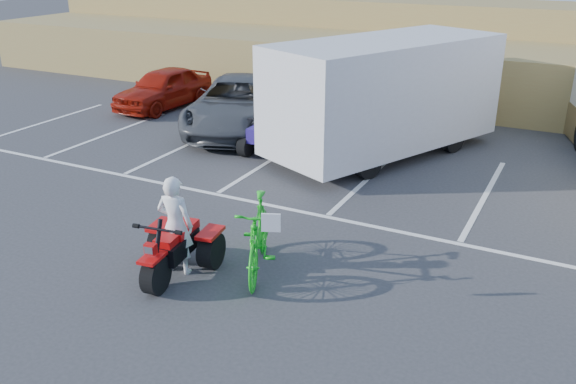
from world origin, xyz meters
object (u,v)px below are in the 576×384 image
at_px(red_trike_atv, 175,275).
at_px(grey_pickup, 239,104).
at_px(rider, 175,225).
at_px(quad_atv_green, 339,162).
at_px(cargo_trailer, 384,94).
at_px(green_dirt_bike, 258,236).
at_px(quad_atv_blue, 272,153).
at_px(red_car, 163,88).

relative_size(red_trike_atv, grey_pickup, 0.30).
distance_m(rider, quad_atv_green, 6.55).
bearing_deg(grey_pickup, cargo_trailer, -23.19).
relative_size(rider, cargo_trailer, 0.25).
bearing_deg(quad_atv_green, green_dirt_bike, -71.65).
relative_size(red_trike_atv, cargo_trailer, 0.24).
bearing_deg(green_dirt_bike, red_trike_atv, -169.24).
relative_size(green_dirt_bike, quad_atv_green, 1.62).
relative_size(cargo_trailer, quad_atv_green, 5.14).
relative_size(green_dirt_bike, cargo_trailer, 0.32).
bearing_deg(cargo_trailer, quad_atv_blue, -129.47).
distance_m(red_car, cargo_trailer, 8.44).
bearing_deg(cargo_trailer, green_dirt_bike, -63.75).
distance_m(red_trike_atv, red_car, 11.73).
xyz_separation_m(grey_pickup, red_car, (-3.66, 1.10, -0.10)).
height_order(red_trike_atv, cargo_trailer, cargo_trailer).
distance_m(grey_pickup, red_car, 3.83).
distance_m(rider, grey_pickup, 8.71).
bearing_deg(red_trike_atv, quad_atv_blue, 95.86).
xyz_separation_m(quad_atv_blue, quad_atv_green, (1.87, 0.14, 0.00)).
bearing_deg(red_car, quad_atv_green, -16.13).
xyz_separation_m(grey_pickup, quad_atv_blue, (1.98, -1.60, -0.77)).
bearing_deg(grey_pickup, quad_atv_green, -39.84).
xyz_separation_m(rider, quad_atv_blue, (-1.59, 6.34, -0.86)).
bearing_deg(grey_pickup, quad_atv_blue, -58.07).
xyz_separation_m(green_dirt_bike, quad_atv_blue, (-2.82, 5.71, -0.65)).
height_order(green_dirt_bike, quad_atv_blue, green_dirt_bike).
bearing_deg(cargo_trailer, grey_pickup, -159.42).
bearing_deg(red_trike_atv, green_dirt_bike, 24.78).
bearing_deg(red_car, green_dirt_bike, -42.17).
bearing_deg(quad_atv_green, grey_pickup, 168.50).
bearing_deg(green_dirt_bike, grey_pickup, 101.14).
bearing_deg(quad_atv_blue, rider, -76.83).
bearing_deg(red_car, cargo_trailer, -7.14).
height_order(rider, cargo_trailer, cargo_trailer).
bearing_deg(cargo_trailer, quad_atv_green, -98.80).
bearing_deg(rider, cargo_trailer, -105.77).
height_order(red_car, quad_atv_green, red_car).
distance_m(grey_pickup, quad_atv_blue, 2.66).
distance_m(green_dirt_bike, red_car, 11.93).
bearing_deg(rider, quad_atv_green, -100.57).
bearing_deg(cargo_trailer, rider, -73.04).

